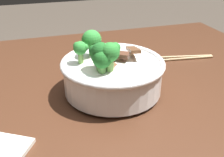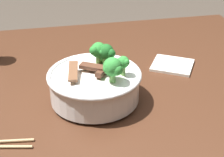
% 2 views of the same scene
% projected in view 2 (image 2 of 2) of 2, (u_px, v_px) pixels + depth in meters
% --- Properties ---
extents(dining_table, '(1.17, 1.01, 0.79)m').
position_uv_depth(dining_table, '(106.00, 132.00, 1.05)').
color(dining_table, '#472819').
rests_on(dining_table, ground).
extents(rice_bowl, '(0.24, 0.24, 0.14)m').
position_uv_depth(rice_bowl, '(95.00, 82.00, 0.90)').
color(rice_bowl, white).
rests_on(rice_bowl, dining_table).
extents(folded_napkin, '(0.16, 0.15, 0.01)m').
position_uv_depth(folded_napkin, '(172.00, 65.00, 1.10)').
color(folded_napkin, silver).
rests_on(folded_napkin, dining_table).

